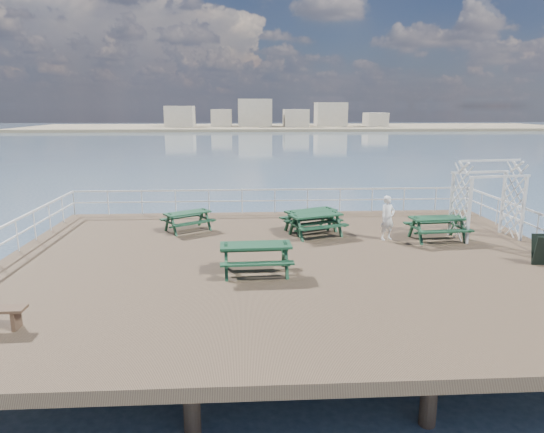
{
  "coord_description": "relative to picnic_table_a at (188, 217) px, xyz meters",
  "views": [
    {
      "loc": [
        -1.35,
        -14.46,
        4.69
      ],
      "look_at": [
        -0.45,
        1.24,
        1.1
      ],
      "focal_mm": 32.0,
      "sensor_mm": 36.0,
      "label": 1
    }
  ],
  "objects": [
    {
      "name": "picnic_table_a",
      "position": [
        0.0,
        0.0,
        0.0
      ],
      "size": [
        2.2,
        2.09,
        0.84
      ],
      "rotation": [
        0.0,
        0.0,
        0.57
      ],
      "color": "#163D25",
      "rests_on": "ground"
    },
    {
      "name": "sandwich_board",
      "position": [
        11.13,
        -4.78,
        -0.08
      ],
      "size": [
        0.61,
        0.48,
        0.95
      ],
      "rotation": [
        0.0,
        0.0,
        -0.09
      ],
      "color": "black",
      "rests_on": "ground"
    },
    {
      "name": "person",
      "position": [
        7.28,
        -1.71,
        0.26
      ],
      "size": [
        0.69,
        0.58,
        1.6
      ],
      "primitive_type": "imported",
      "rotation": [
        0.0,
        0.0,
        0.39
      ],
      "color": "white",
      "rests_on": "ground"
    },
    {
      "name": "sea_backdrop",
      "position": [
        16.09,
        130.27,
        -1.04
      ],
      "size": [
        300.0,
        300.0,
        9.2
      ],
      "color": "#3F546A",
      "rests_on": "ground"
    },
    {
      "name": "railing",
      "position": [
        3.48,
        -1.22,
        0.34
      ],
      "size": [
        17.77,
        13.76,
        1.1
      ],
      "color": "silver",
      "rests_on": "ground"
    },
    {
      "name": "picnic_table_d",
      "position": [
        2.49,
        -5.03,
        0.09
      ],
      "size": [
        2.08,
        1.7,
        0.98
      ],
      "rotation": [
        0.0,
        0.0,
        0.04
      ],
      "color": "#163D25",
      "rests_on": "ground"
    },
    {
      "name": "picnic_table_b",
      "position": [
        4.8,
        -1.01,
        0.06
      ],
      "size": [
        2.33,
        2.1,
        0.94
      ],
      "rotation": [
        0.0,
        0.0,
        0.34
      ],
      "color": "#163D25",
      "rests_on": "ground"
    },
    {
      "name": "trellis_arbor",
      "position": [
        10.9,
        -1.65,
        0.73
      ],
      "size": [
        2.43,
        1.51,
        2.85
      ],
      "rotation": [
        0.0,
        0.0,
        0.13
      ],
      "color": "silver",
      "rests_on": "ground"
    },
    {
      "name": "picnic_table_c",
      "position": [
        4.71,
        -0.36,
        0.07
      ],
      "size": [
        2.4,
        2.21,
        0.94
      ],
      "rotation": [
        0.0,
        0.0,
        0.42
      ],
      "color": "#163D25",
      "rests_on": "ground"
    },
    {
      "name": "picnic_table_e",
      "position": [
        9.07,
        -1.83,
        0.07
      ],
      "size": [
        2.05,
        1.71,
        0.94
      ],
      "rotation": [
        0.0,
        0.0,
        0.08
      ],
      "color": "#163D25",
      "rests_on": "ground"
    },
    {
      "name": "ground",
      "position": [
        3.55,
        -3.79,
        -0.69
      ],
      "size": [
        18.0,
        14.0,
        0.3
      ],
      "primitive_type": "cube",
      "color": "brown",
      "rests_on": "ground"
    }
  ]
}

